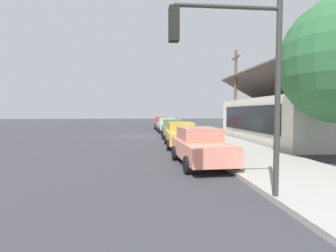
{
  "coord_description": "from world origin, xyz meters",
  "views": [
    {
      "loc": [
        24.69,
        0.26,
        2.3
      ],
      "look_at": [
        1.94,
        2.44,
        1.04
      ],
      "focal_mm": 28.16,
      "sensor_mm": 36.0,
      "label": 1
    }
  ],
  "objects_px": {
    "car_coral": "(201,146)",
    "utility_pole_wooden": "(235,93)",
    "car_olive": "(173,128)",
    "fire_hydrant_red": "(221,147)",
    "car_mustard": "(181,134)",
    "car_seafoam": "(167,125)",
    "car_cherry": "(161,123)",
    "traffic_light_main": "(237,62)"
  },
  "relations": [
    {
      "from": "car_coral",
      "to": "utility_pole_wooden",
      "type": "height_order",
      "value": "utility_pole_wooden"
    },
    {
      "from": "car_olive",
      "to": "fire_hydrant_red",
      "type": "bearing_deg",
      "value": 9.43
    },
    {
      "from": "car_mustard",
      "to": "fire_hydrant_red",
      "type": "relative_size",
      "value": 6.81
    },
    {
      "from": "car_seafoam",
      "to": "car_mustard",
      "type": "relative_size",
      "value": 0.96
    },
    {
      "from": "car_cherry",
      "to": "car_mustard",
      "type": "height_order",
      "value": "same"
    },
    {
      "from": "car_mustard",
      "to": "car_coral",
      "type": "xyz_separation_m",
      "value": [
        5.91,
        -0.01,
        -0.0
      ]
    },
    {
      "from": "car_cherry",
      "to": "car_mustard",
      "type": "relative_size",
      "value": 0.98
    },
    {
      "from": "car_olive",
      "to": "car_mustard",
      "type": "distance_m",
      "value": 6.14
    },
    {
      "from": "car_mustard",
      "to": "traffic_light_main",
      "type": "distance_m",
      "value": 10.96
    },
    {
      "from": "car_mustard",
      "to": "utility_pole_wooden",
      "type": "height_order",
      "value": "utility_pole_wooden"
    },
    {
      "from": "car_seafoam",
      "to": "car_coral",
      "type": "height_order",
      "value": "same"
    },
    {
      "from": "fire_hydrant_red",
      "to": "car_mustard",
      "type": "bearing_deg",
      "value": -159.8
    },
    {
      "from": "car_mustard",
      "to": "car_coral",
      "type": "bearing_deg",
      "value": 1.85
    },
    {
      "from": "traffic_light_main",
      "to": "fire_hydrant_red",
      "type": "distance_m",
      "value": 7.47
    },
    {
      "from": "utility_pole_wooden",
      "to": "fire_hydrant_red",
      "type": "xyz_separation_m",
      "value": [
        9.16,
        -4.0,
        -3.43
      ]
    },
    {
      "from": "car_cherry",
      "to": "traffic_light_main",
      "type": "xyz_separation_m",
      "value": [
        28.83,
        -0.21,
        2.68
      ]
    },
    {
      "from": "car_coral",
      "to": "car_mustard",
      "type": "bearing_deg",
      "value": 177.3
    },
    {
      "from": "traffic_light_main",
      "to": "fire_hydrant_red",
      "type": "bearing_deg",
      "value": 165.96
    },
    {
      "from": "car_mustard",
      "to": "traffic_light_main",
      "type": "xyz_separation_m",
      "value": [
        10.63,
        -0.19,
        2.67
      ]
    },
    {
      "from": "car_cherry",
      "to": "car_olive",
      "type": "relative_size",
      "value": 0.99
    },
    {
      "from": "car_cherry",
      "to": "utility_pole_wooden",
      "type": "distance_m",
      "value": 14.47
    },
    {
      "from": "traffic_light_main",
      "to": "car_coral",
      "type": "bearing_deg",
      "value": 177.84
    },
    {
      "from": "traffic_light_main",
      "to": "utility_pole_wooden",
      "type": "height_order",
      "value": "utility_pole_wooden"
    },
    {
      "from": "car_cherry",
      "to": "car_coral",
      "type": "distance_m",
      "value": 24.12
    },
    {
      "from": "car_seafoam",
      "to": "traffic_light_main",
      "type": "height_order",
      "value": "traffic_light_main"
    },
    {
      "from": "car_seafoam",
      "to": "fire_hydrant_red",
      "type": "xyz_separation_m",
      "value": [
        16.25,
        1.3,
        -0.32
      ]
    },
    {
      "from": "car_seafoam",
      "to": "car_olive",
      "type": "xyz_separation_m",
      "value": [
        6.12,
        -0.0,
        -0.0
      ]
    },
    {
      "from": "car_olive",
      "to": "traffic_light_main",
      "type": "xyz_separation_m",
      "value": [
        16.77,
        -0.35,
        2.68
      ]
    },
    {
      "from": "car_mustard",
      "to": "car_coral",
      "type": "height_order",
      "value": "same"
    },
    {
      "from": "car_olive",
      "to": "car_coral",
      "type": "bearing_deg",
      "value": 1.25
    },
    {
      "from": "car_seafoam",
      "to": "fire_hydrant_red",
      "type": "bearing_deg",
      "value": 2.89
    },
    {
      "from": "car_mustard",
      "to": "car_coral",
      "type": "relative_size",
      "value": 1.06
    },
    {
      "from": "car_mustard",
      "to": "car_olive",
      "type": "bearing_deg",
      "value": -179.55
    },
    {
      "from": "utility_pole_wooden",
      "to": "car_olive",
      "type": "bearing_deg",
      "value": -100.4
    },
    {
      "from": "car_mustard",
      "to": "fire_hydrant_red",
      "type": "bearing_deg",
      "value": 22.18
    },
    {
      "from": "car_cherry",
      "to": "fire_hydrant_red",
      "type": "height_order",
      "value": "car_cherry"
    },
    {
      "from": "traffic_light_main",
      "to": "car_cherry",
      "type": "bearing_deg",
      "value": 179.58
    },
    {
      "from": "car_mustard",
      "to": "utility_pole_wooden",
      "type": "bearing_deg",
      "value": 135.36
    },
    {
      "from": "car_olive",
      "to": "car_mustard",
      "type": "height_order",
      "value": "same"
    },
    {
      "from": "car_coral",
      "to": "utility_pole_wooden",
      "type": "bearing_deg",
      "value": 151.09
    },
    {
      "from": "traffic_light_main",
      "to": "fire_hydrant_red",
      "type": "height_order",
      "value": "traffic_light_main"
    },
    {
      "from": "car_coral",
      "to": "fire_hydrant_red",
      "type": "distance_m",
      "value": 2.44
    }
  ]
}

